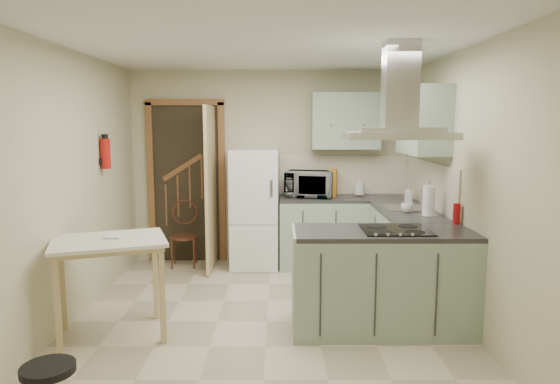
{
  "coord_description": "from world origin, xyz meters",
  "views": [
    {
      "loc": [
        0.11,
        -4.42,
        1.83
      ],
      "look_at": [
        0.12,
        0.45,
        1.15
      ],
      "focal_mm": 32.0,
      "sensor_mm": 36.0,
      "label": 1
    }
  ],
  "objects_px": {
    "fridge": "(254,209)",
    "bentwood_chair": "(184,237)",
    "peninsula": "(383,280)",
    "microwave": "(310,184)",
    "extractor_hood": "(399,136)",
    "drop_leaf_table": "(111,288)"
  },
  "relations": [
    {
      "from": "fridge",
      "to": "bentwood_chair",
      "type": "bearing_deg",
      "value": 179.92
    },
    {
      "from": "peninsula",
      "to": "microwave",
      "type": "bearing_deg",
      "value": 104.71
    },
    {
      "from": "extractor_hood",
      "to": "bentwood_chair",
      "type": "xyz_separation_m",
      "value": [
        -2.23,
        1.98,
        -1.34
      ]
    },
    {
      "from": "drop_leaf_table",
      "to": "microwave",
      "type": "relative_size",
      "value": 1.57
    },
    {
      "from": "bentwood_chair",
      "to": "extractor_hood",
      "type": "bearing_deg",
      "value": -46.78
    },
    {
      "from": "peninsula",
      "to": "drop_leaf_table",
      "type": "bearing_deg",
      "value": -176.38
    },
    {
      "from": "extractor_hood",
      "to": "microwave",
      "type": "relative_size",
      "value": 1.54
    },
    {
      "from": "extractor_hood",
      "to": "drop_leaf_table",
      "type": "xyz_separation_m",
      "value": [
        -2.45,
        -0.15,
        -1.29
      ]
    },
    {
      "from": "peninsula",
      "to": "bentwood_chair",
      "type": "relative_size",
      "value": 2.02
    },
    {
      "from": "fridge",
      "to": "peninsula",
      "type": "height_order",
      "value": "fridge"
    },
    {
      "from": "microwave",
      "to": "extractor_hood",
      "type": "bearing_deg",
      "value": -60.08
    },
    {
      "from": "extractor_hood",
      "to": "drop_leaf_table",
      "type": "relative_size",
      "value": 0.98
    },
    {
      "from": "drop_leaf_table",
      "to": "bentwood_chair",
      "type": "relative_size",
      "value": 1.19
    },
    {
      "from": "fridge",
      "to": "peninsula",
      "type": "bearing_deg",
      "value": -58.26
    },
    {
      "from": "fridge",
      "to": "peninsula",
      "type": "relative_size",
      "value": 0.97
    },
    {
      "from": "extractor_hood",
      "to": "microwave",
      "type": "bearing_deg",
      "value": 107.35
    },
    {
      "from": "fridge",
      "to": "microwave",
      "type": "bearing_deg",
      "value": 1.95
    },
    {
      "from": "peninsula",
      "to": "microwave",
      "type": "height_order",
      "value": "microwave"
    },
    {
      "from": "peninsula",
      "to": "drop_leaf_table",
      "type": "xyz_separation_m",
      "value": [
        -2.35,
        -0.15,
        -0.02
      ]
    },
    {
      "from": "fridge",
      "to": "bentwood_chair",
      "type": "relative_size",
      "value": 1.95
    },
    {
      "from": "bentwood_chair",
      "to": "microwave",
      "type": "xyz_separation_m",
      "value": [
        1.61,
        0.02,
        0.68
      ]
    },
    {
      "from": "microwave",
      "to": "peninsula",
      "type": "bearing_deg",
      "value": -62.72
    }
  ]
}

